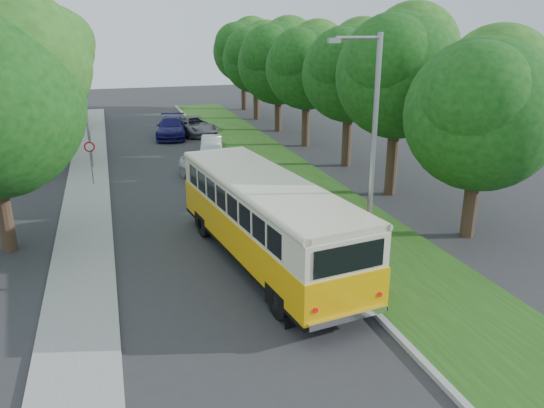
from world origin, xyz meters
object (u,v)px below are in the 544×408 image
object	(u,v)px
car_white	(212,145)
car_grey	(194,126)
car_silver	(204,168)
lamppost_near	(370,155)
vintage_bus	(266,222)
car_blue	(172,127)
lamppost_far	(83,99)

from	to	relation	value
car_white	car_grey	size ratio (longest dim) A/B	0.73
car_silver	lamppost_near	bearing A→B (deg)	-91.05
vintage_bus	car_silver	size ratio (longest dim) A/B	2.59
car_silver	car_white	xyz separation A→B (m)	(1.64, 6.09, -0.09)
car_white	car_blue	size ratio (longest dim) A/B	0.70
car_silver	car_grey	bearing A→B (deg)	70.17
lamppost_near	lamppost_far	xyz separation A→B (m)	(-8.91, 18.50, -0.25)
lamppost_near	vintage_bus	world-z (taller)	lamppost_near
car_silver	car_white	size ratio (longest dim) A/B	1.12
lamppost_far	car_blue	bearing A→B (deg)	53.45
lamppost_near	lamppost_far	size ratio (longest dim) A/B	1.07
car_white	car_grey	bearing A→B (deg)	103.61
vintage_bus	car_white	distance (m)	17.56
lamppost_near	car_blue	xyz separation A→B (m)	(-3.02, 26.44, -3.60)
vintage_bus	car_white	size ratio (longest dim) A/B	2.90
lamppost_near	car_silver	distance (m)	14.51
car_white	car_grey	distance (m)	7.12
lamppost_far	car_blue	xyz separation A→B (m)	(5.89, 7.94, -3.35)
vintage_bus	car_grey	size ratio (longest dim) A/B	2.12
car_white	car_blue	distance (m)	6.85
lamppost_near	car_grey	bearing A→B (deg)	92.56
vintage_bus	car_grey	distance (m)	24.65
car_blue	car_grey	xyz separation A→B (m)	(1.81, 0.51, -0.06)
car_blue	car_grey	world-z (taller)	car_blue
lamppost_near	car_grey	distance (m)	27.23
car_white	lamppost_near	bearing A→B (deg)	-72.91
lamppost_near	car_grey	xyz separation A→B (m)	(-1.21, 26.95, -3.66)
lamppost_far	car_grey	distance (m)	11.93
lamppost_near	car_silver	bearing A→B (deg)	101.70
lamppost_near	lamppost_far	world-z (taller)	lamppost_near
car_silver	car_grey	xyz separation A→B (m)	(1.64, 13.21, -0.00)
lamppost_far	car_white	bearing A→B (deg)	9.86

